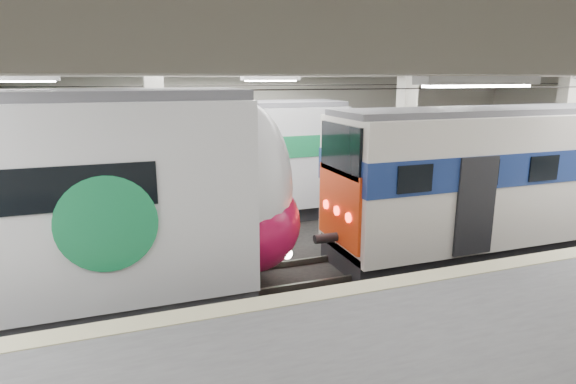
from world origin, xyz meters
name	(u,v)px	position (x,y,z in m)	size (l,w,h in m)	color
station_hall	(327,163)	(0.00, -1.74, 3.24)	(36.00, 24.00, 5.75)	black
older_rer	(528,174)	(7.33, 0.00, 2.18)	(12.49, 2.76, 4.16)	beige
far_train	(160,165)	(-2.77, 5.50, 2.15)	(12.91, 2.82, 4.15)	silver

